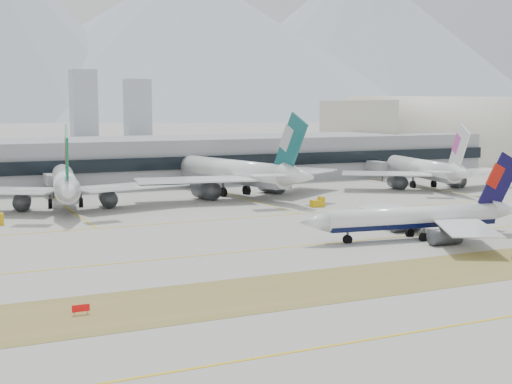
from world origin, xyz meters
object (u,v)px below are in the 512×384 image
widebody_eva (65,185)px  widebody_china_air (425,170)px  terminal (107,162)px  widebody_cathay (237,173)px  hangar (439,163)px  taxiing_airliner (421,218)px

widebody_eva → widebody_china_air: 111.41m
widebody_china_air → terminal: (-88.56, 53.43, 1.90)m
widebody_eva → widebody_cathay: (49.48, 4.52, 0.63)m
widebody_china_air → hangar: bearing=-30.2°
taxiing_airliner → widebody_eva: bearing=-45.3°
taxiing_airliner → widebody_eva: (-55.40, 71.81, 1.83)m
terminal → hangar: (154.56, 20.16, -7.37)m
widebody_china_air → terminal: size_ratio=0.21×
taxiing_airliner → terminal: taxiing_airliner is taller
taxiing_airliner → terminal: size_ratio=0.18×
widebody_cathay → terminal: size_ratio=0.24×
taxiing_airliner → widebody_eva: 90.71m
taxiing_airliner → hangar: (121.99, 143.15, -3.92)m
widebody_eva → hangar: size_ratio=0.68×
widebody_china_air → terminal: 103.44m
taxiing_airliner → widebody_cathay: 76.60m
widebody_cathay → taxiing_airliner: bearing=172.4°
widebody_eva → terminal: 56.06m
hangar → widebody_china_air: bearing=-131.9°
widebody_cathay → widebody_china_air: 62.28m
taxiing_airliner → widebody_china_air: 89.30m
taxiing_airliner → terminal: (-32.57, 122.98, 3.45)m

